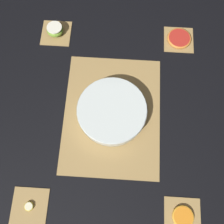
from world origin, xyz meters
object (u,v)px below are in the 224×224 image
apple_half (55,30)px  banana_coin_single (29,206)px  fruit_salad_bowl (112,111)px  grapefruit_slice (179,38)px  orange_slice_whole (183,217)px

apple_half → banana_coin_single: (-0.72, 0.00, -0.02)m
fruit_salad_bowl → banana_coin_single: (-0.36, 0.27, -0.03)m
banana_coin_single → grapefruit_slice: size_ratio=0.31×
apple_half → banana_coin_single: bearing=180.0°
apple_half → banana_coin_single: 0.72m
fruit_salad_bowl → orange_slice_whole: size_ratio=3.52×
apple_half → orange_slice_whole: bearing=-143.2°
orange_slice_whole → banana_coin_single: 0.53m
apple_half → grapefruit_slice: apple_half is taller
apple_half → grapefruit_slice: (0.00, -0.53, -0.01)m
apple_half → grapefruit_slice: bearing=-90.0°
fruit_salad_bowl → apple_half: size_ratio=3.79×
grapefruit_slice → apple_half: bearing=90.0°
orange_slice_whole → banana_coin_single: (0.00, 0.53, -0.00)m
orange_slice_whole → grapefruit_slice: size_ratio=0.73×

